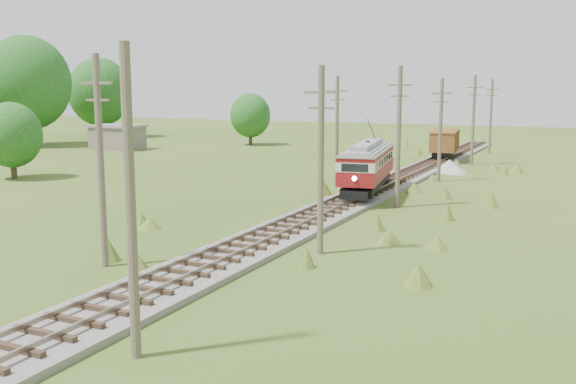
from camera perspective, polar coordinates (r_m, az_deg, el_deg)
The scene contains 17 objects.
railbed_main at distance 45.68m, azimuth 6.82°, elevation -0.19°, with size 3.60×96.00×0.57m.
streetcar at distance 45.84m, azimuth 7.08°, elevation 2.59°, with size 4.33×10.96×4.95m.
gondola at distance 70.63m, azimuth 13.77°, elevation 4.35°, with size 3.52×8.12×2.61m.
gravel_pile at distance 60.38m, azimuth 14.25°, elevation 2.20°, with size 3.23×3.42×1.17m.
utility_pole_r_1 at distance 18.07m, azimuth -13.82°, elevation -1.15°, with size 0.30×0.30×8.80m.
utility_pole_r_2 at distance 29.11m, azimuth 2.93°, elevation 2.97°, with size 1.60×0.30×8.60m.
utility_pole_r_3 at distance 41.37m, azimuth 9.80°, elevation 4.96°, with size 1.60×0.30×9.00m.
utility_pole_r_4 at distance 54.03m, azimuth 13.39°, elevation 5.47°, with size 1.60×0.30×8.40m.
utility_pole_r_5 at distance 66.69m, azimuth 16.15°, elevation 6.23°, with size 1.60×0.30×8.90m.
utility_pole_r_6 at distance 79.56m, azimuth 17.58°, elevation 6.50°, with size 1.60×0.30×8.70m.
utility_pole_l_a at distance 28.02m, azimuth -16.34°, elevation 2.79°, with size 1.60×0.30×9.00m.
utility_pole_l_b at distance 52.35m, azimuth 4.36°, elevation 5.69°, with size 1.60×0.30×8.60m.
tree_left_4 at distance 92.84m, azimuth -22.18°, elevation 8.98°, with size 11.34×11.34×14.61m.
tree_left_5 at distance 105.63m, azimuth -16.40°, elevation 8.54°, with size 9.66×9.66×12.44m.
tree_mid_a at distance 87.74m, azimuth -3.37°, elevation 6.82°, with size 5.46×5.46×7.03m.
tree_mid_c at distance 59.07m, azimuth -23.37°, elevation 4.67°, with size 5.04×5.04×6.49m.
shed at distance 84.02m, azimuth -14.92°, elevation 4.75°, with size 6.40×4.40×3.10m.
Camera 1 is at (14.46, -8.70, 7.55)m, focal length 40.00 mm.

